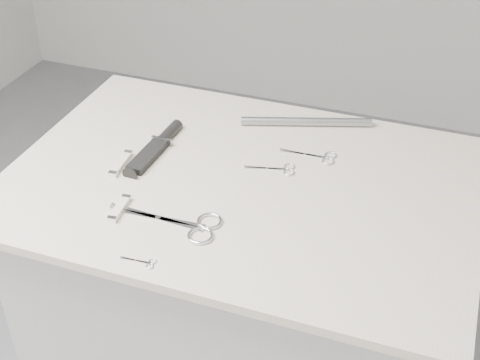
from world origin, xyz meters
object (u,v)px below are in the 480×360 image
(embroidery_scissors_a, at_px, (319,157))
(pocket_knife_a, at_px, (120,209))
(embroidery_scissors_b, at_px, (279,169))
(tiny_scissors, at_px, (143,262))
(sheathed_knife, at_px, (158,145))
(metal_rail, at_px, (306,122))
(pocket_knife_b, at_px, (121,163))
(large_shears, at_px, (188,225))
(plinth, at_px, (241,330))

(embroidery_scissors_a, bearing_deg, pocket_knife_a, -137.02)
(embroidery_scissors_b, bearing_deg, tiny_scissors, -125.49)
(sheathed_knife, height_order, metal_rail, same)
(pocket_knife_a, relative_size, metal_rail, 0.27)
(embroidery_scissors_b, relative_size, pocket_knife_b, 1.14)
(embroidery_scissors_a, height_order, tiny_scissors, same)
(embroidery_scissors_b, xyz_separation_m, pocket_knife_a, (-0.26, -0.25, 0.00))
(large_shears, xyz_separation_m, sheathed_knife, (-0.18, 0.23, 0.00))
(metal_rail, bearing_deg, pocket_knife_a, -120.27)
(embroidery_scissors_a, relative_size, embroidery_scissors_b, 1.14)
(large_shears, bearing_deg, pocket_knife_a, -178.98)
(embroidery_scissors_a, height_order, embroidery_scissors_b, same)
(plinth, distance_m, pocket_knife_b, 0.55)
(embroidery_scissors_a, height_order, pocket_knife_a, pocket_knife_a)
(embroidery_scissors_b, bearing_deg, pocket_knife_b, -176.94)
(large_shears, bearing_deg, embroidery_scissors_a, 61.00)
(metal_rail, bearing_deg, sheathed_knife, -143.80)
(embroidery_scissors_a, bearing_deg, metal_rail, 115.09)
(pocket_knife_a, height_order, metal_rail, metal_rail)
(pocket_knife_a, distance_m, pocket_knife_b, 0.16)
(tiny_scissors, distance_m, pocket_knife_a, 0.17)
(plinth, xyz_separation_m, tiny_scissors, (-0.08, -0.31, 0.47))
(plinth, height_order, large_shears, large_shears)
(pocket_knife_b, bearing_deg, large_shears, -127.03)
(large_shears, relative_size, embroidery_scissors_b, 2.02)
(tiny_scissors, relative_size, pocket_knife_a, 0.81)
(plinth, distance_m, pocket_knife_a, 0.55)
(embroidery_scissors_a, relative_size, tiny_scissors, 1.87)
(embroidery_scissors_a, height_order, metal_rail, metal_rail)
(large_shears, relative_size, embroidery_scissors_a, 1.77)
(embroidery_scissors_a, height_order, sheathed_knife, sheathed_knife)
(large_shears, relative_size, pocket_knife_b, 2.30)
(large_shears, bearing_deg, metal_rail, 75.61)
(tiny_scissors, height_order, sheathed_knife, sheathed_knife)
(sheathed_knife, relative_size, metal_rail, 0.69)
(plinth, height_order, sheathed_knife, sheathed_knife)
(embroidery_scissors_b, height_order, tiny_scissors, same)
(plinth, bearing_deg, metal_rail, 75.32)
(tiny_scissors, distance_m, metal_rail, 0.59)
(embroidery_scissors_a, relative_size, pocket_knife_b, 1.30)
(embroidery_scissors_b, height_order, pocket_knife_b, pocket_knife_b)
(embroidery_scissors_a, relative_size, sheathed_knife, 0.59)
(sheathed_knife, xyz_separation_m, pocket_knife_a, (0.03, -0.24, -0.00))
(embroidery_scissors_a, xyz_separation_m, pocket_knife_a, (-0.33, -0.33, 0.00))
(sheathed_knife, height_order, pocket_knife_b, sheathed_knife)
(tiny_scissors, bearing_deg, sheathed_knife, 107.69)
(pocket_knife_a, bearing_deg, sheathed_knife, 1.59)
(embroidery_scissors_b, distance_m, pocket_knife_a, 0.36)
(metal_rail, bearing_deg, embroidery_scissors_a, -63.05)
(embroidery_scissors_b, bearing_deg, large_shears, -128.29)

